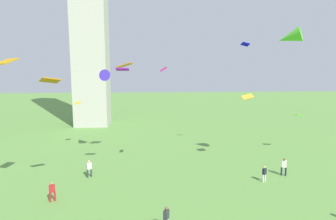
{
  "coord_description": "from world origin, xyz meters",
  "views": [
    {
      "loc": [
        -3.78,
        -6.93,
        10.97
      ],
      "look_at": [
        -2.03,
        19.27,
        7.08
      ],
      "focal_mm": 31.11,
      "sensor_mm": 36.0,
      "label": 1
    }
  ],
  "objects_px": {
    "kite_flying_9": "(163,69)",
    "person_3": "(284,166)",
    "kite_flying_2": "(125,65)",
    "kite_flying_10": "(6,61)",
    "person_4": "(166,217)",
    "kite_flying_7": "(102,74)",
    "person_1": "(89,168)",
    "kite_flying_1": "(290,37)",
    "kite_flying_0": "(245,44)",
    "person_5": "(264,173)",
    "kite_flying_5": "(78,103)",
    "kite_flying_4": "(122,69)",
    "kite_flying_6": "(50,80)",
    "kite_flying_8": "(247,97)",
    "person_2": "(52,191)"
  },
  "relations": [
    {
      "from": "kite_flying_5",
      "to": "kite_flying_10",
      "type": "height_order",
      "value": "kite_flying_10"
    },
    {
      "from": "person_1",
      "to": "person_5",
      "type": "bearing_deg",
      "value": -38.34
    },
    {
      "from": "person_1",
      "to": "kite_flying_10",
      "type": "bearing_deg",
      "value": -161.31
    },
    {
      "from": "kite_flying_4",
      "to": "kite_flying_8",
      "type": "xyz_separation_m",
      "value": [
        13.04,
        3.49,
        -2.96
      ]
    },
    {
      "from": "kite_flying_8",
      "to": "person_4",
      "type": "bearing_deg",
      "value": -130.09
    },
    {
      "from": "person_5",
      "to": "kite_flying_2",
      "type": "relative_size",
      "value": 0.81
    },
    {
      "from": "kite_flying_2",
      "to": "kite_flying_10",
      "type": "xyz_separation_m",
      "value": [
        -8.08,
        -9.63,
        0.23
      ]
    },
    {
      "from": "kite_flying_1",
      "to": "kite_flying_9",
      "type": "distance_m",
      "value": 12.72
    },
    {
      "from": "person_4",
      "to": "kite_flying_0",
      "type": "bearing_deg",
      "value": -2.7
    },
    {
      "from": "kite_flying_1",
      "to": "kite_flying_9",
      "type": "relative_size",
      "value": 2.71
    },
    {
      "from": "kite_flying_7",
      "to": "kite_flying_5",
      "type": "bearing_deg",
      "value": -75.87
    },
    {
      "from": "person_1",
      "to": "kite_flying_1",
      "type": "distance_m",
      "value": 23.62
    },
    {
      "from": "person_2",
      "to": "kite_flying_2",
      "type": "relative_size",
      "value": 0.87
    },
    {
      "from": "kite_flying_0",
      "to": "kite_flying_4",
      "type": "relative_size",
      "value": 0.86
    },
    {
      "from": "kite_flying_0",
      "to": "kite_flying_7",
      "type": "bearing_deg",
      "value": -8.12
    },
    {
      "from": "person_3",
      "to": "kite_flying_4",
      "type": "height_order",
      "value": "kite_flying_4"
    },
    {
      "from": "person_2",
      "to": "kite_flying_2",
      "type": "height_order",
      "value": "kite_flying_2"
    },
    {
      "from": "kite_flying_6",
      "to": "person_5",
      "type": "bearing_deg",
      "value": 149.29
    },
    {
      "from": "kite_flying_4",
      "to": "kite_flying_9",
      "type": "distance_m",
      "value": 3.98
    },
    {
      "from": "person_1",
      "to": "kite_flying_1",
      "type": "relative_size",
      "value": 0.61
    },
    {
      "from": "kite_flying_6",
      "to": "kite_flying_10",
      "type": "relative_size",
      "value": 0.95
    },
    {
      "from": "person_1",
      "to": "kite_flying_9",
      "type": "height_order",
      "value": "kite_flying_9"
    },
    {
      "from": "person_1",
      "to": "person_5",
      "type": "height_order",
      "value": "person_1"
    },
    {
      "from": "kite_flying_0",
      "to": "kite_flying_2",
      "type": "height_order",
      "value": "kite_flying_0"
    },
    {
      "from": "person_1",
      "to": "kite_flying_2",
      "type": "xyz_separation_m",
      "value": [
        3.41,
        4.2,
        10.17
      ]
    },
    {
      "from": "person_4",
      "to": "kite_flying_9",
      "type": "relative_size",
      "value": 1.63
    },
    {
      "from": "kite_flying_9",
      "to": "person_3",
      "type": "bearing_deg",
      "value": -96.81
    },
    {
      "from": "kite_flying_0",
      "to": "kite_flying_9",
      "type": "relative_size",
      "value": 0.99
    },
    {
      "from": "kite_flying_2",
      "to": "kite_flying_5",
      "type": "bearing_deg",
      "value": -28.25
    },
    {
      "from": "kite_flying_4",
      "to": "person_5",
      "type": "bearing_deg",
      "value": 178.18
    },
    {
      "from": "kite_flying_8",
      "to": "person_2",
      "type": "bearing_deg",
      "value": -160.55
    },
    {
      "from": "kite_flying_1",
      "to": "kite_flying_8",
      "type": "relative_size",
      "value": 2.21
    },
    {
      "from": "person_3",
      "to": "kite_flying_0",
      "type": "bearing_deg",
      "value": -53.57
    },
    {
      "from": "person_3",
      "to": "kite_flying_7",
      "type": "bearing_deg",
      "value": -1.64
    },
    {
      "from": "person_3",
      "to": "kite_flying_7",
      "type": "height_order",
      "value": "kite_flying_7"
    },
    {
      "from": "person_4",
      "to": "kite_flying_7",
      "type": "bearing_deg",
      "value": 51.88
    },
    {
      "from": "kite_flying_1",
      "to": "kite_flying_7",
      "type": "distance_m",
      "value": 20.55
    },
    {
      "from": "kite_flying_4",
      "to": "kite_flying_7",
      "type": "bearing_deg",
      "value": -64.96
    },
    {
      "from": "person_3",
      "to": "kite_flying_5",
      "type": "distance_m",
      "value": 26.18
    },
    {
      "from": "person_3",
      "to": "kite_flying_10",
      "type": "relative_size",
      "value": 1.0
    },
    {
      "from": "person_2",
      "to": "kite_flying_10",
      "type": "xyz_separation_m",
      "value": [
        -2.73,
        -0.18,
        10.44
      ]
    },
    {
      "from": "person_1",
      "to": "kite_flying_5",
      "type": "relative_size",
      "value": 1.94
    },
    {
      "from": "person_5",
      "to": "kite_flying_6",
      "type": "xyz_separation_m",
      "value": [
        -18.9,
        -2.22,
        9.03
      ]
    },
    {
      "from": "kite_flying_6",
      "to": "kite_flying_8",
      "type": "height_order",
      "value": "kite_flying_6"
    },
    {
      "from": "person_2",
      "to": "kite_flying_7",
      "type": "height_order",
      "value": "kite_flying_7"
    },
    {
      "from": "kite_flying_4",
      "to": "kite_flying_7",
      "type": "distance_m",
      "value": 7.97
    },
    {
      "from": "person_4",
      "to": "kite_flying_10",
      "type": "bearing_deg",
      "value": 98.23
    },
    {
      "from": "person_5",
      "to": "kite_flying_6",
      "type": "bearing_deg",
      "value": -27.56
    },
    {
      "from": "person_1",
      "to": "person_5",
      "type": "xyz_separation_m",
      "value": [
        17.07,
        -2.32,
        -0.11
      ]
    },
    {
      "from": "person_2",
      "to": "kite_flying_5",
      "type": "relative_size",
      "value": 1.86
    }
  ]
}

